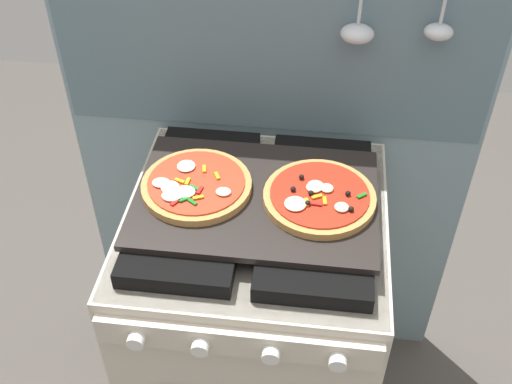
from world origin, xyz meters
The scene contains 5 objects.
kitchen_backsplash centered at (0.00, 0.33, 0.79)m, with size 1.10×0.09×1.55m.
stove centered at (0.00, 0.00, 0.45)m, with size 0.60×0.64×0.90m.
baking_tray centered at (0.00, 0.00, 0.91)m, with size 0.54×0.38×0.02m, color black.
pizza_left centered at (-0.14, 0.00, 0.93)m, with size 0.25×0.25×0.03m.
pizza_right centered at (0.14, 0.00, 0.93)m, with size 0.25×0.25×0.03m.
Camera 1 is at (0.13, -1.02, 1.84)m, focal length 43.68 mm.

